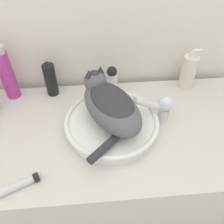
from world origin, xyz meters
The scene contains 10 objects.
wall_back centered at (0.00, 0.64, 1.20)m, with size 8.00×0.05×2.40m.
vanity_counter centered at (0.00, 0.29, 0.43)m, with size 1.26×0.59×0.87m.
sink_basin centered at (0.01, 0.30, 0.90)m, with size 0.36×0.36×0.06m.
cat centered at (0.01, 0.31, 0.99)m, with size 0.28×0.38×0.16m.
faucet centered at (0.21, 0.33, 0.94)m, with size 0.16×0.06×0.14m.
shampoo_bottle_tall centered at (-0.41, 0.54, 0.99)m, with size 0.06×0.06×0.25m.
soap_pump_bottle centered at (0.39, 0.54, 0.95)m, with size 0.07×0.07×0.19m.
deodorant_stick centered at (0.03, 0.54, 0.93)m, with size 0.05×0.05×0.13m.
hairspray_can_black centered at (-0.24, 0.54, 0.95)m, with size 0.05×0.05×0.17m.
cream_tube centered at (-0.32, 0.07, 0.88)m, with size 0.16×0.09×0.03m.
Camera 1 is at (-0.04, -0.33, 1.57)m, focal length 38.00 mm.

